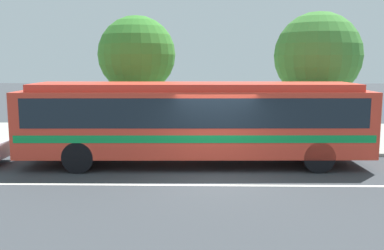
# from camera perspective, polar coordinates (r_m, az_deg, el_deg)

# --- Properties ---
(ground_plane) EXTENTS (120.00, 120.00, 0.00)m
(ground_plane) POSITION_cam_1_polar(r_m,az_deg,el_deg) (13.22, 3.22, -6.98)
(ground_plane) COLOR #383C41
(sidewalk_slab) EXTENTS (60.00, 8.00, 0.12)m
(sidewalk_slab) POSITION_cam_1_polar(r_m,az_deg,el_deg) (20.13, 2.53, -1.51)
(sidewalk_slab) COLOR #989A8F
(sidewalk_slab) RESTS_ON ground_plane
(lane_stripe_center) EXTENTS (56.00, 0.16, 0.01)m
(lane_stripe_center) POSITION_cam_1_polar(r_m,az_deg,el_deg) (12.45, 3.34, -7.93)
(lane_stripe_center) COLOR silver
(lane_stripe_center) RESTS_ON ground_plane
(transit_bus) EXTENTS (11.61, 2.83, 2.79)m
(transit_bus) POSITION_cam_1_polar(r_m,az_deg,el_deg) (14.60, 0.40, 0.99)
(transit_bus) COLOR red
(transit_bus) RESTS_ON ground_plane
(pedestrian_waiting_near_sign) EXTENTS (0.44, 0.44, 1.62)m
(pedestrian_waiting_near_sign) POSITION_cam_1_polar(r_m,az_deg,el_deg) (18.56, -11.53, 0.65)
(pedestrian_waiting_near_sign) COLOR #76595C
(pedestrian_waiting_near_sign) RESTS_ON sidewalk_slab
(pedestrian_walking_along_curb) EXTENTS (0.37, 0.37, 1.61)m
(pedestrian_walking_along_curb) POSITION_cam_1_polar(r_m,az_deg,el_deg) (18.40, 16.90, 0.36)
(pedestrian_walking_along_curb) COLOR #756555
(pedestrian_walking_along_curb) RESTS_ON sidewalk_slab
(pedestrian_standing_by_tree) EXTENTS (0.47, 0.47, 1.70)m
(pedestrian_standing_by_tree) POSITION_cam_1_polar(r_m,az_deg,el_deg) (17.58, -15.98, 0.23)
(pedestrian_standing_by_tree) COLOR #736253
(pedestrian_standing_by_tree) RESTS_ON sidewalk_slab
(bus_stop_sign) EXTENTS (0.14, 0.44, 2.64)m
(bus_stop_sign) POSITION_cam_1_polar(r_m,az_deg,el_deg) (17.20, 19.02, 2.25)
(bus_stop_sign) COLOR gray
(bus_stop_sign) RESTS_ON sidewalk_slab
(street_tree_near_stop) EXTENTS (3.19, 3.19, 5.26)m
(street_tree_near_stop) POSITION_cam_1_polar(r_m,az_deg,el_deg) (18.25, -7.29, 9.15)
(street_tree_near_stop) COLOR brown
(street_tree_near_stop) RESTS_ON sidewalk_slab
(street_tree_mid_block) EXTENTS (3.64, 3.64, 5.45)m
(street_tree_mid_block) POSITION_cam_1_polar(r_m,az_deg,el_deg) (19.03, 16.25, 8.72)
(street_tree_mid_block) COLOR brown
(street_tree_mid_block) RESTS_ON sidewalk_slab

